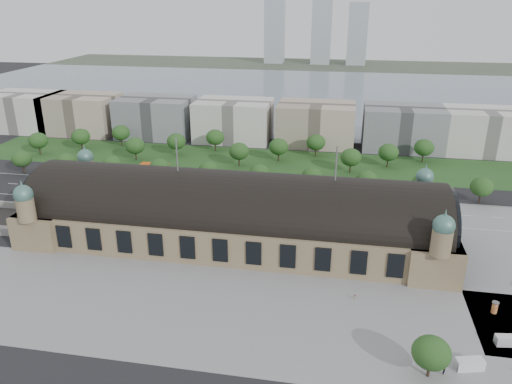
% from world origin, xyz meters
% --- Properties ---
extents(ground, '(900.00, 900.00, 0.00)m').
position_xyz_m(ground, '(0.00, 0.00, 0.00)').
color(ground, black).
rests_on(ground, ground).
extents(station, '(150.00, 48.40, 44.30)m').
position_xyz_m(station, '(0.00, 0.00, 10.28)').
color(station, '#867353').
rests_on(station, ground).
extents(plaza_south, '(190.00, 48.00, 0.12)m').
position_xyz_m(plaza_south, '(10.00, -44.00, 0.00)').
color(plaza_south, gray).
rests_on(plaza_south, ground).
extents(road_slab, '(260.00, 26.00, 0.10)m').
position_xyz_m(road_slab, '(-20.00, 38.00, 0.00)').
color(road_slab, black).
rests_on(road_slab, ground).
extents(grass_belt, '(300.00, 45.00, 0.10)m').
position_xyz_m(grass_belt, '(-15.00, 93.00, 0.00)').
color(grass_belt, '#234B1E').
rests_on(grass_belt, ground).
extents(petrol_station, '(14.00, 13.00, 5.05)m').
position_xyz_m(petrol_station, '(-53.91, 65.28, 2.95)').
color(petrol_station, '#DD500D').
rests_on(petrol_station, ground).
extents(lake, '(700.00, 320.00, 0.08)m').
position_xyz_m(lake, '(0.00, 298.00, 0.00)').
color(lake, slate).
rests_on(lake, ground).
extents(far_shore, '(700.00, 120.00, 0.14)m').
position_xyz_m(far_shore, '(0.00, 498.00, 0.00)').
color(far_shore, '#44513D').
rests_on(far_shore, ground).
extents(far_tower_left, '(24.00, 24.00, 80.00)m').
position_xyz_m(far_tower_left, '(-60.00, 508.00, 40.00)').
color(far_tower_left, '#9EA8B2').
rests_on(far_tower_left, ground).
extents(far_tower_mid, '(24.00, 24.00, 85.00)m').
position_xyz_m(far_tower_mid, '(0.00, 508.00, 42.50)').
color(far_tower_mid, '#9EA8B2').
rests_on(far_tower_mid, ground).
extents(far_tower_right, '(24.00, 24.00, 75.00)m').
position_xyz_m(far_tower_right, '(45.00, 508.00, 37.50)').
color(far_tower_right, '#9EA8B2').
rests_on(far_tower_right, ground).
extents(office_0, '(45.00, 32.00, 24.00)m').
position_xyz_m(office_0, '(-170.00, 133.00, 12.00)').
color(office_0, silver).
rests_on(office_0, ground).
extents(office_1, '(45.00, 32.00, 24.00)m').
position_xyz_m(office_1, '(-130.00, 133.00, 12.00)').
color(office_1, '#BBA793').
rests_on(office_1, ground).
extents(office_2, '(45.00, 32.00, 24.00)m').
position_xyz_m(office_2, '(-80.00, 133.00, 12.00)').
color(office_2, gray).
rests_on(office_2, ground).
extents(office_3, '(45.00, 32.00, 24.00)m').
position_xyz_m(office_3, '(-30.00, 133.00, 12.00)').
color(office_3, silver).
rests_on(office_3, ground).
extents(office_4, '(45.00, 32.00, 24.00)m').
position_xyz_m(office_4, '(20.00, 133.00, 12.00)').
color(office_4, '#BBA793').
rests_on(office_4, ground).
extents(office_5, '(45.00, 32.00, 24.00)m').
position_xyz_m(office_5, '(70.00, 133.00, 12.00)').
color(office_5, gray).
rests_on(office_5, ground).
extents(office_6, '(45.00, 32.00, 24.00)m').
position_xyz_m(office_6, '(115.00, 133.00, 12.00)').
color(office_6, silver).
rests_on(office_6, ground).
extents(tree_row_0, '(9.60, 9.60, 11.52)m').
position_xyz_m(tree_row_0, '(-120.00, 53.00, 7.43)').
color(tree_row_0, '#2D2116').
rests_on(tree_row_0, ground).
extents(tree_row_1, '(9.60, 9.60, 11.52)m').
position_xyz_m(tree_row_1, '(-96.00, 53.00, 7.43)').
color(tree_row_1, '#2D2116').
rests_on(tree_row_1, ground).
extents(tree_row_2, '(9.60, 9.60, 11.52)m').
position_xyz_m(tree_row_2, '(-72.00, 53.00, 7.43)').
color(tree_row_2, '#2D2116').
rests_on(tree_row_2, ground).
extents(tree_row_3, '(9.60, 9.60, 11.52)m').
position_xyz_m(tree_row_3, '(-48.00, 53.00, 7.43)').
color(tree_row_3, '#2D2116').
rests_on(tree_row_3, ground).
extents(tree_row_4, '(9.60, 9.60, 11.52)m').
position_xyz_m(tree_row_4, '(-24.00, 53.00, 7.43)').
color(tree_row_4, '#2D2116').
rests_on(tree_row_4, ground).
extents(tree_row_5, '(9.60, 9.60, 11.52)m').
position_xyz_m(tree_row_5, '(0.00, 53.00, 7.43)').
color(tree_row_5, '#2D2116').
rests_on(tree_row_5, ground).
extents(tree_row_6, '(9.60, 9.60, 11.52)m').
position_xyz_m(tree_row_6, '(24.00, 53.00, 7.43)').
color(tree_row_6, '#2D2116').
rests_on(tree_row_6, ground).
extents(tree_row_7, '(9.60, 9.60, 11.52)m').
position_xyz_m(tree_row_7, '(48.00, 53.00, 7.43)').
color(tree_row_7, '#2D2116').
rests_on(tree_row_7, ground).
extents(tree_row_8, '(9.60, 9.60, 11.52)m').
position_xyz_m(tree_row_8, '(72.00, 53.00, 7.43)').
color(tree_row_8, '#2D2116').
rests_on(tree_row_8, ground).
extents(tree_row_9, '(9.60, 9.60, 11.52)m').
position_xyz_m(tree_row_9, '(96.00, 53.00, 7.43)').
color(tree_row_9, '#2D2116').
rests_on(tree_row_9, ground).
extents(tree_belt_0, '(10.40, 10.40, 12.48)m').
position_xyz_m(tree_belt_0, '(-130.00, 83.00, 8.05)').
color(tree_belt_0, '#2D2116').
rests_on(tree_belt_0, ground).
extents(tree_belt_1, '(10.40, 10.40, 12.48)m').
position_xyz_m(tree_belt_1, '(-111.00, 95.00, 8.05)').
color(tree_belt_1, '#2D2116').
rests_on(tree_belt_1, ground).
extents(tree_belt_2, '(10.40, 10.40, 12.48)m').
position_xyz_m(tree_belt_2, '(-92.00, 107.00, 8.05)').
color(tree_belt_2, '#2D2116').
rests_on(tree_belt_2, ground).
extents(tree_belt_3, '(10.40, 10.40, 12.48)m').
position_xyz_m(tree_belt_3, '(-73.00, 83.00, 8.05)').
color(tree_belt_3, '#2D2116').
rests_on(tree_belt_3, ground).
extents(tree_belt_4, '(10.40, 10.40, 12.48)m').
position_xyz_m(tree_belt_4, '(-54.00, 95.00, 8.05)').
color(tree_belt_4, '#2D2116').
rests_on(tree_belt_4, ground).
extents(tree_belt_5, '(10.40, 10.40, 12.48)m').
position_xyz_m(tree_belt_5, '(-35.00, 107.00, 8.05)').
color(tree_belt_5, '#2D2116').
rests_on(tree_belt_5, ground).
extents(tree_belt_6, '(10.40, 10.40, 12.48)m').
position_xyz_m(tree_belt_6, '(-16.00, 83.00, 8.05)').
color(tree_belt_6, '#2D2116').
rests_on(tree_belt_6, ground).
extents(tree_belt_7, '(10.40, 10.40, 12.48)m').
position_xyz_m(tree_belt_7, '(3.00, 95.00, 8.05)').
color(tree_belt_7, '#2D2116').
rests_on(tree_belt_7, ground).
extents(tree_belt_8, '(10.40, 10.40, 12.48)m').
position_xyz_m(tree_belt_8, '(22.00, 107.00, 8.05)').
color(tree_belt_8, '#2D2116').
rests_on(tree_belt_8, ground).
extents(tree_belt_9, '(10.40, 10.40, 12.48)m').
position_xyz_m(tree_belt_9, '(41.00, 83.00, 8.05)').
color(tree_belt_9, '#2D2116').
rests_on(tree_belt_9, ground).
extents(tree_belt_10, '(10.40, 10.40, 12.48)m').
position_xyz_m(tree_belt_10, '(60.00, 95.00, 8.05)').
color(tree_belt_10, '#2D2116').
rests_on(tree_belt_10, ground).
extents(tree_belt_11, '(10.40, 10.40, 12.48)m').
position_xyz_m(tree_belt_11, '(79.00, 107.00, 8.05)').
color(tree_belt_11, '#2D2116').
rests_on(tree_belt_11, ground).
extents(tree_plaza_s, '(9.00, 9.00, 10.64)m').
position_xyz_m(tree_plaza_s, '(60.00, -60.00, 6.80)').
color(tree_plaza_s, '#2D2116').
rests_on(tree_plaza_s, ground).
extents(traffic_car_1, '(4.63, 2.08, 1.47)m').
position_xyz_m(traffic_car_1, '(-99.85, 39.13, 0.74)').
color(traffic_car_1, gray).
rests_on(traffic_car_1, ground).
extents(traffic_car_2, '(5.08, 2.48, 1.39)m').
position_xyz_m(traffic_car_2, '(-70.15, 32.83, 0.69)').
color(traffic_car_2, black).
rests_on(traffic_car_2, ground).
extents(traffic_car_3, '(4.50, 1.88, 1.30)m').
position_xyz_m(traffic_car_3, '(-12.36, 46.71, 0.65)').
color(traffic_car_3, maroon).
rests_on(traffic_car_3, ground).
extents(traffic_car_4, '(4.84, 2.33, 1.60)m').
position_xyz_m(traffic_car_4, '(-1.75, 37.47, 0.80)').
color(traffic_car_4, '#191946').
rests_on(traffic_car_4, ground).
extents(traffic_car_5, '(4.56, 2.01, 1.46)m').
position_xyz_m(traffic_car_5, '(41.63, 44.11, 0.73)').
color(traffic_car_5, '#515358').
rests_on(traffic_car_5, ground).
extents(parked_car_0, '(4.98, 4.43, 1.64)m').
position_xyz_m(parked_car_0, '(-80.00, 22.19, 0.82)').
color(parked_car_0, black).
rests_on(parked_car_0, ground).
extents(parked_car_1, '(6.50, 5.40, 1.65)m').
position_xyz_m(parked_car_1, '(-55.33, 23.30, 0.83)').
color(parked_car_1, maroon).
rests_on(parked_car_1, ground).
extents(parked_car_2, '(5.52, 4.85, 1.53)m').
position_xyz_m(parked_car_2, '(-72.33, 21.00, 0.77)').
color(parked_car_2, '#1E1C4F').
rests_on(parked_car_2, ground).
extents(parked_car_3, '(4.43, 3.53, 1.41)m').
position_xyz_m(parked_car_3, '(-37.67, 21.00, 0.71)').
color(parked_car_3, '#57585F').
rests_on(parked_car_3, ground).
extents(parked_car_4, '(4.60, 3.50, 1.45)m').
position_xyz_m(parked_car_4, '(-43.45, 25.00, 0.73)').
color(parked_car_4, silver).
rests_on(parked_car_4, ground).
extents(parked_car_5, '(4.98, 4.63, 1.30)m').
position_xyz_m(parked_car_5, '(-18.20, 25.00, 0.65)').
color(parked_car_5, gray).
rests_on(parked_car_5, ground).
extents(parked_car_6, '(5.50, 4.01, 1.48)m').
position_xyz_m(parked_car_6, '(-42.09, 21.00, 0.74)').
color(parked_car_6, black).
rests_on(parked_car_6, ground).
extents(bus_west, '(10.91, 2.56, 3.04)m').
position_xyz_m(bus_west, '(-5.21, 30.18, 1.52)').
color(bus_west, red).
rests_on(bus_west, ground).
extents(bus_mid, '(12.90, 3.11, 3.59)m').
position_xyz_m(bus_mid, '(-8.95, 30.70, 1.79)').
color(bus_mid, silver).
rests_on(bus_mid, ground).
extents(bus_east, '(11.48, 2.75, 3.19)m').
position_xyz_m(bus_east, '(24.11, 27.00, 1.60)').
color(bus_east, silver).
rests_on(bus_east, ground).
extents(van_east, '(6.36, 3.28, 2.63)m').
position_xyz_m(van_east, '(81.16, -44.64, 1.26)').
color(van_east, silver).
rests_on(van_east, ground).
extents(van_south, '(7.03, 4.15, 2.86)m').
position_xyz_m(van_south, '(69.66, -55.78, 1.36)').
color(van_south, white).
rests_on(van_south, ground).
extents(advertising_column, '(1.90, 1.90, 3.61)m').
position_xyz_m(advertising_column, '(81.71, -30.62, 1.88)').
color(advertising_column, '#E04B38').
rests_on(advertising_column, ground).
extents(pedestrian_0, '(0.89, 0.66, 1.64)m').
position_xyz_m(pedestrian_0, '(43.16, -30.89, 0.82)').
color(pedestrian_0, gray).
rests_on(pedestrian_0, ground).
extents(pedestrian_4, '(1.25, 1.25, 1.91)m').
position_xyz_m(pedestrian_4, '(63.62, -58.86, 0.96)').
color(pedestrian_4, gray).
rests_on(pedestrian_4, ground).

